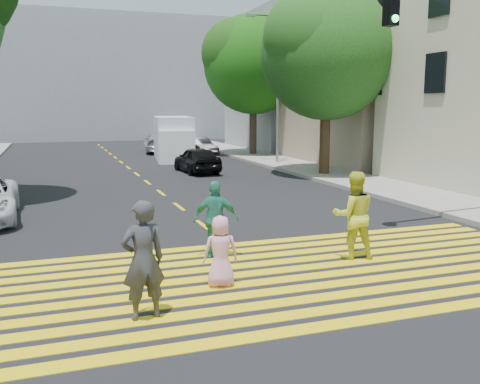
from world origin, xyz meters
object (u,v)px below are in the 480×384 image
tree_right_far (254,59)px  dark_car_parked (199,147)px  pedestrian_child (221,251)px  pedestrian_woman (354,215)px  white_van (174,140)px  traffic_signal (475,68)px  pedestrian_man (143,260)px  pedestrian_extra (216,219)px  dark_car_near (197,160)px  silver_car (159,143)px  tree_right_near (328,46)px

tree_right_far → dark_car_parked: size_ratio=2.49×
tree_right_far → pedestrian_child: bearing=-112.4°
pedestrian_woman → dark_car_parked: (3.08, 24.12, -0.33)m
white_van → traffic_signal: 21.13m
dark_car_parked → pedestrian_man: bearing=-116.0°
pedestrian_extra → tree_right_far: bearing=-98.2°
pedestrian_extra → dark_car_near: 15.11m
pedestrian_child → silver_car: size_ratio=0.28×
dark_car_near → silver_car: 12.12m
dark_car_near → pedestrian_extra: bearing=73.4°
pedestrian_extra → dark_car_parked: 23.78m
tree_right_far → traffic_signal: (-2.02, -21.56, -2.02)m
pedestrian_child → white_van: bearing=-92.3°
pedestrian_child → dark_car_near: 17.05m
tree_right_far → pedestrian_child: size_ratio=7.07×
tree_right_near → dark_car_near: bearing=147.9°
pedestrian_extra → pedestrian_child: bearing=90.3°
dark_car_parked → traffic_signal: traffic_signal is taller
tree_right_far → dark_car_near: bearing=-128.1°
silver_car → pedestrian_woman: bearing=96.8°
pedestrian_woman → traffic_signal: 6.00m
pedestrian_child → white_van: (4.29, 23.19, 0.59)m
pedestrian_child → traffic_signal: bearing=-153.7°
tree_right_near → dark_car_near: tree_right_near is taller
tree_right_near → white_van: bearing=116.8°
tree_right_far → pedestrian_man: (-11.51, -25.20, -5.36)m
pedestrian_man → traffic_signal: traffic_signal is taller
tree_right_far → pedestrian_woman: tree_right_far is taller
pedestrian_man → pedestrian_child: 1.91m
tree_right_near → pedestrian_extra: tree_right_near is taller
pedestrian_man → dark_car_parked: bearing=-115.9°
tree_right_near → pedestrian_extra: bearing=-127.9°
tree_right_far → silver_car: (-5.50, 4.53, -5.60)m
tree_right_near → tree_right_far: (0.62, 10.92, 0.33)m
silver_car → pedestrian_child: bearing=90.4°
pedestrian_man → white_van: size_ratio=0.32×
pedestrian_extra → dark_car_parked: (5.85, 23.05, -0.22)m
pedestrian_man → dark_car_parked: 27.15m
tree_right_far → tree_right_near: bearing=-93.2°
pedestrian_child → tree_right_near: bearing=-117.0°
pedestrian_woman → pedestrian_child: 3.37m
tree_right_near → tree_right_far: 10.94m
pedestrian_child → dark_car_near: size_ratio=0.35×
dark_car_parked → pedestrian_extra: bearing=-113.3°
pedestrian_woman → pedestrian_extra: bearing=-5.8°
silver_car → tree_right_near: bearing=116.7°
pedestrian_woman → pedestrian_extra: pedestrian_woman is taller
pedestrian_man → pedestrian_extra: pedestrian_man is taller
tree_right_near → dark_car_parked: size_ratio=2.35×
tree_right_far → white_van: bearing=-170.3°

